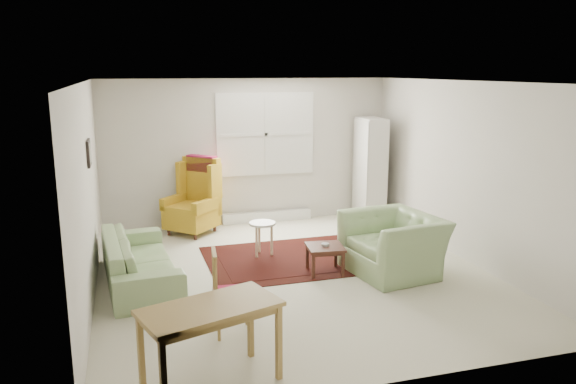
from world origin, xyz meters
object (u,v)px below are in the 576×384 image
object	(u,v)px
wingback_chair	(191,196)
cabinet	(370,169)
desk	(211,346)
desk_chair	(233,292)
sofa	(139,251)
armchair	(393,239)
stool	(263,239)
coffee_table	(325,259)

from	to	relation	value
wingback_chair	cabinet	world-z (taller)	cabinet
wingback_chair	desk	bearing A→B (deg)	-50.78
wingback_chair	desk_chair	world-z (taller)	wingback_chair
cabinet	sofa	bearing A→B (deg)	-151.01
desk	armchair	bearing A→B (deg)	37.06
armchair	wingback_chair	size ratio (longest dim) A/B	0.96
wingback_chair	cabinet	distance (m)	3.19
stool	cabinet	world-z (taller)	cabinet
cabinet	desk	xyz separation A→B (m)	(-3.55, -4.64, -0.55)
coffee_table	desk	distance (m)	2.93
cabinet	stool	bearing A→B (deg)	-145.56
sofa	armchair	distance (m)	3.28
armchair	coffee_table	distance (m)	0.94
desk_chair	stool	bearing A→B (deg)	-15.15
armchair	desk_chair	xyz separation A→B (m)	(-2.36, -1.13, -0.03)
wingback_chair	stool	distance (m)	1.71
sofa	desk_chair	distance (m)	1.92
sofa	coffee_table	bearing A→B (deg)	-103.41
coffee_table	stool	xyz separation A→B (m)	(-0.62, 0.93, 0.06)
cabinet	coffee_table	bearing A→B (deg)	-123.07
armchair	wingback_chair	xyz separation A→B (m)	(-2.35, 2.58, 0.16)
desk_chair	armchair	bearing A→B (deg)	-58.75
wingback_chair	desk	size ratio (longest dim) A/B	1.09
stool	desk_chair	distance (m)	2.45
stool	cabinet	xyz separation A→B (m)	(2.32, 1.44, 0.66)
coffee_table	stool	size ratio (longest dim) A/B	0.92
wingback_chair	desk_chair	xyz separation A→B (m)	(-0.01, -3.72, -0.19)
coffee_table	cabinet	world-z (taller)	cabinet
stool	wingback_chair	bearing A→B (deg)	120.57
armchair	desk_chair	world-z (taller)	armchair
desk	sofa	bearing A→B (deg)	101.00
sofa	desk	xyz separation A→B (m)	(0.51, -2.63, -0.05)
wingback_chair	stool	xyz separation A→B (m)	(0.85, -1.44, -0.37)
armchair	desk_chair	distance (m)	2.62
coffee_table	desk_chair	distance (m)	2.02
wingback_chair	coffee_table	bearing A→B (deg)	-14.30
cabinet	desk_chair	bearing A→B (deg)	-127.97
cabinet	desk_chair	xyz separation A→B (m)	(-3.19, -3.72, -0.47)
sofa	coffee_table	xyz separation A→B (m)	(2.36, -0.36, -0.23)
sofa	stool	bearing A→B (deg)	-76.57
armchair	cabinet	distance (m)	2.75
cabinet	wingback_chair	bearing A→B (deg)	-177.32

